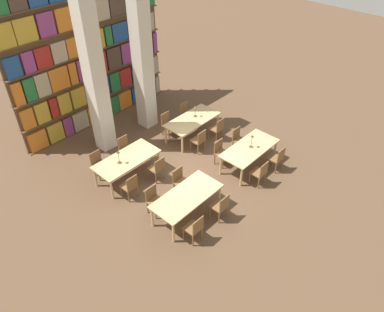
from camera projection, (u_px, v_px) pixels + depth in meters
ground_plane at (189, 171)px, 12.25m from camera, size 40.00×40.00×0.00m
bookshelf_bank at (91, 54)px, 13.10m from camera, size 6.22×0.35×5.50m
pillar_left at (93, 67)px, 11.47m from camera, size 0.54×0.54×6.00m
pillar_center at (142, 49)px, 12.61m from camera, size 0.54×0.54×6.00m
reading_table_0 at (187, 197)px, 10.31m from camera, size 2.06×0.97×0.75m
chair_0 at (195, 228)px, 9.73m from camera, size 0.42×0.40×0.86m
chair_1 at (154, 200)px, 10.55m from camera, size 0.42×0.40×0.86m
chair_2 at (221, 206)px, 10.35m from camera, size 0.42×0.40×0.86m
chair_3 at (181, 181)px, 11.17m from camera, size 0.42×0.40×0.86m
reading_table_1 at (250, 149)px, 12.04m from camera, size 2.06×0.97×0.75m
chair_4 at (260, 172)px, 11.47m from camera, size 0.42×0.40×0.86m
chair_5 at (221, 152)px, 12.29m from camera, size 0.42×0.40×0.86m
chair_6 at (277, 158)px, 12.03m from camera, size 0.42×0.40×0.86m
chair_7 at (239, 139)px, 12.85m from camera, size 0.42×0.40×0.86m
desk_lamp_0 at (252, 139)px, 11.82m from camera, size 0.14×0.14×0.47m
reading_table_2 at (127, 160)px, 11.59m from camera, size 2.06×0.97×0.75m
chair_8 at (130, 186)px, 11.00m from camera, size 0.42×0.40×0.86m
chair_9 at (98, 163)px, 11.82m from camera, size 0.42×0.40×0.86m
chair_10 at (157, 168)px, 11.64m from camera, size 0.42×0.40×0.86m
chair_11 at (126, 148)px, 12.46m from camera, size 0.42×0.40×0.86m
desk_lamp_1 at (118, 155)px, 11.19m from camera, size 0.14×0.14×0.46m
reading_table_3 at (192, 121)px, 13.37m from camera, size 2.06×0.97×0.75m
chair_12 at (199, 140)px, 12.81m from camera, size 0.42×0.40×0.86m
chair_13 at (168, 123)px, 13.63m from camera, size 0.42×0.40×0.86m
chair_14 at (218, 128)px, 13.38m from camera, size 0.42×0.40×0.86m
chair_15 at (186, 113)px, 14.20m from camera, size 0.42×0.40×0.86m
desk_lamp_2 at (195, 109)px, 13.29m from camera, size 0.14×0.14×0.43m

